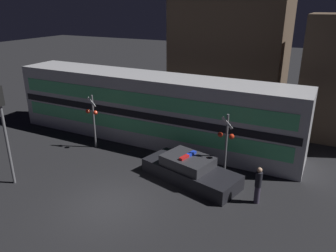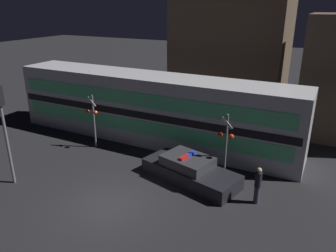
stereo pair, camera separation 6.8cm
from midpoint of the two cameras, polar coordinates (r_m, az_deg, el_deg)
name	(u,v)px [view 2 (the right image)]	position (r m, az deg, el deg)	size (l,w,h in m)	color
ground_plane	(109,205)	(14.78, -10.08, -13.36)	(120.00, 120.00, 0.00)	black
train	(150,108)	(20.35, -3.02, 3.12)	(18.45, 2.88, 4.14)	silver
police_car	(190,171)	(16.20, 3.92, -7.76)	(5.18, 3.04, 1.33)	black
pedestrian	(258,185)	(14.74, 15.48, -9.90)	(0.29, 0.29, 1.71)	#3F384C
crossing_signal_near	(226,142)	(15.79, 10.15, -2.71)	(0.81, 0.31, 3.37)	slate
crossing_signal_far	(93,117)	(19.61, -12.83, 1.56)	(0.81, 0.31, 3.26)	slate
traffic_light_corner	(2,117)	(16.51, -26.80, 1.38)	(0.30, 0.46, 4.81)	slate
building_left	(231,44)	(27.03, 10.99, 13.81)	(8.54, 5.48, 10.29)	brown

